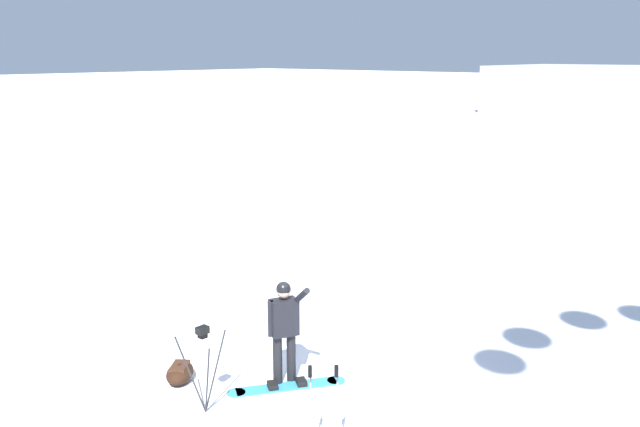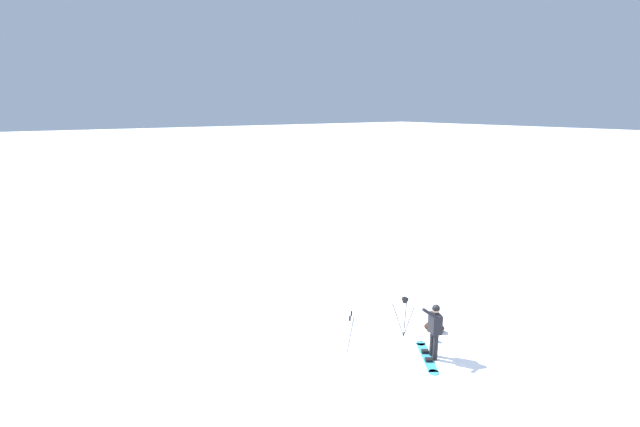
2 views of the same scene
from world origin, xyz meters
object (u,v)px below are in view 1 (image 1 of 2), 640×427
Objects in this scene: gear_bag_large at (180,372)px; camera_tripod at (203,351)px; snowboarder at (284,323)px; ski_poles at (323,403)px; snowboard at (287,386)px.

camera_tripod is at bearing -19.03° from gear_bag_large.
camera_tripod is at bearing -99.40° from snowboarder.
gear_bag_large is 0.55× the size of ski_poles.
gear_bag_large is 1.30m from camera_tripod.
camera_tripod reaches higher than snowboard.
gear_bag_large is at bearing 174.12° from ski_poles.
ski_poles is at bearing 0.60° from camera_tripod.
ski_poles is (2.12, 0.02, -0.04)m from camera_tripod.
snowboarder is 2.21× the size of gear_bag_large.
snowboard is at bearing 34.16° from gear_bag_large.
gear_bag_large is (-1.22, -1.02, -0.81)m from snowboarder.
snowboarder is at bearing 39.79° from gear_bag_large.
gear_bag_large reaches higher than snowboard.
snowboarder is at bearing 144.80° from ski_poles.
snowboarder is 1.21× the size of ski_poles.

